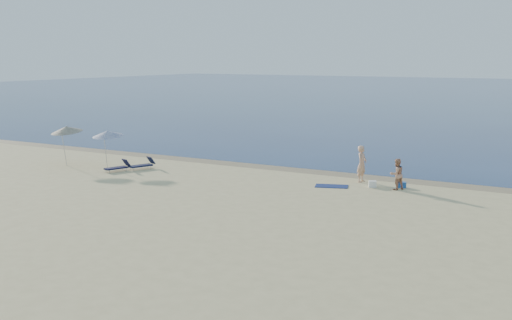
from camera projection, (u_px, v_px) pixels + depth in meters
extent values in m
plane|color=#CABC86|center=(32.00, 263.00, 20.53)|extent=(160.00, 160.00, 0.00)
cube|color=#0C1F4C|center=(511.00, 95.00, 106.28)|extent=(240.00, 160.00, 0.01)
cube|color=#847254|center=(297.00, 170.00, 37.17)|extent=(240.00, 1.60, 0.00)
imported|color=tan|center=(362.00, 164.00, 33.50)|extent=(0.49, 0.72, 1.92)
imported|color=tan|center=(397.00, 174.00, 31.60)|extent=(0.92, 0.96, 1.55)
cube|color=#101D51|center=(332.00, 186.00, 32.50)|extent=(1.85, 1.39, 0.03)
cube|color=white|center=(373.00, 184.00, 32.29)|extent=(0.47, 0.45, 0.32)
cube|color=#2058B0|center=(402.00, 185.00, 32.17)|extent=(0.49, 0.42, 0.29)
cylinder|color=silver|center=(106.00, 151.00, 37.61)|extent=(0.05, 0.26, 2.08)
cone|color=white|center=(108.00, 134.00, 37.63)|extent=(1.92, 1.94, 0.51)
sphere|color=silver|center=(107.00, 131.00, 37.60)|extent=(0.06, 0.06, 0.06)
cylinder|color=silver|center=(64.00, 148.00, 38.42)|extent=(0.08, 0.33, 2.23)
cone|color=beige|center=(67.00, 129.00, 38.48)|extent=(2.11, 2.14, 0.59)
sphere|color=silver|center=(66.00, 126.00, 38.45)|extent=(0.07, 0.07, 0.07)
cube|color=#141637|center=(116.00, 168.00, 36.66)|extent=(0.88, 1.42, 0.09)
cube|color=#141637|center=(126.00, 162.00, 37.06)|extent=(0.57, 0.46, 0.43)
cylinder|color=#A5A5AD|center=(118.00, 170.00, 36.53)|extent=(0.03, 0.03, 0.20)
cube|color=#141937|center=(141.00, 166.00, 37.37)|extent=(0.97, 1.48, 0.09)
cube|color=#141937|center=(151.00, 160.00, 37.77)|extent=(0.60, 0.50, 0.45)
cylinder|color=#A5A5AD|center=(142.00, 168.00, 37.23)|extent=(0.03, 0.03, 0.20)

